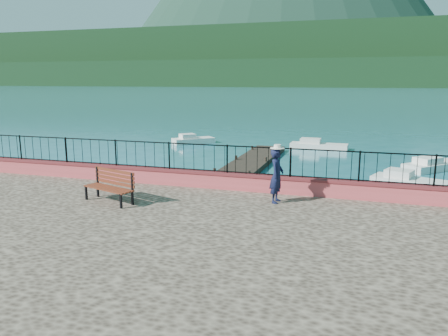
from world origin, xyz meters
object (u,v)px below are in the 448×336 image
Objects in this scene: park_bench at (110,193)px; boat_2 at (434,163)px; boat_4 at (319,144)px; boat_1 at (410,179)px; person at (277,176)px; boat_0 at (153,180)px; boat_3 at (193,138)px.

boat_2 is (11.43, 14.82, -1.10)m from park_bench.
boat_1 is at bearing -61.42° from boat_4.
person is at bearing -86.79° from boat_4.
person is at bearing -98.34° from boat_1.
boat_0 is at bearing 59.11° from person.
boat_0 is 1.03× the size of boat_3.
park_bench is 20.93m from boat_4.
person is at bearing 35.57° from park_bench.
person is (4.98, 1.53, 0.55)m from park_bench.
boat_1 is at bearing 16.04° from boat_0.
park_bench reaches higher than boat_0.
person is 18.94m from boat_4.
boat_3 is at bearing 32.60° from person.
boat_2 is (1.71, 4.71, 0.00)m from boat_1.
person reaches higher than boat_1.
boat_1 is 18.22m from boat_3.
boat_0 and boat_1 have the same top height.
boat_1 is 1.02× the size of boat_3.
boat_1 is (9.72, 10.11, -1.10)m from park_bench.
park_bench reaches higher than boat_1.
park_bench is 5.24m from person.
boat_0 is 0.83× the size of boat_4.
boat_2 is at bearing 30.45° from boat_0.
boat_2 is 0.96× the size of boat_4.
person is 0.52× the size of boat_3.
boat_3 and boat_4 have the same top height.
boat_3 is at bearing 101.14° from boat_0.
boat_2 and boat_4 have the same top height.
park_bench is 1.11× the size of person.
boat_0 is 12.01m from boat_1.
boat_2 is at bearing 90.66° from boat_1.
boat_2 is at bearing -21.57° from person.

